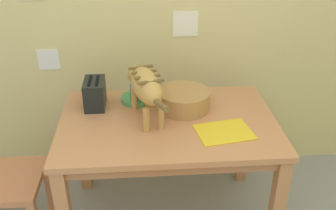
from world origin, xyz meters
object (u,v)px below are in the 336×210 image
Objects in this scene: dining_table at (168,134)px; saucer_bowl at (137,98)px; magazine at (224,132)px; coffee_mug at (137,91)px; wicker_basket at (184,100)px; toaster at (95,94)px; cat at (145,85)px; book_stack at (192,101)px.

saucer_bowl is at bearing 124.16° from dining_table.
dining_table is 0.33m from saucer_bowl.
saucer_bowl is 0.63m from magazine.
wicker_basket is at bearing -24.30° from coffee_mug.
toaster is (-0.26, -0.05, 0.02)m from coffee_mug.
saucer_bowl is 0.27m from toaster.
toaster is at bearing -167.87° from saucer_bowl.
cat reaches higher than coffee_mug.
book_stack is at bearing 100.60° from magazine.
magazine is at bearing -26.19° from toaster.
wicker_basket reaches higher than book_stack.
dining_table is at bearing -56.35° from coffee_mug.
book_stack is (0.29, 0.14, -0.18)m from cat.
saucer_bowl is 1.02× the size of toaster.
dining_table is at bearing -25.47° from toaster.
coffee_mug is at bearing 128.75° from magazine.
toaster is at bearing 154.53° from dining_table.
toaster is (-0.73, 0.36, 0.08)m from magazine.
cat reaches higher than book_stack.
saucer_bowl is 0.35m from book_stack.
wicker_basket is (0.28, -0.13, -0.01)m from coffee_mug.
book_stack reaches higher than magazine.
book_stack is 0.81× the size of toaster.
toaster is at bearing -168.02° from coffee_mug.
book_stack is at bearing -0.90° from toaster.
wicker_basket is (-0.19, 0.29, 0.06)m from magazine.
book_stack is at bearing -10.68° from coffee_mug.
book_stack is 0.10m from wicker_basket.
toaster is (-0.31, 0.15, -0.12)m from cat.
coffee_mug is (0.00, 0.00, 0.05)m from saucer_bowl.
coffee_mug is at bearing 89.13° from cat.
cat is (-0.12, 0.05, 0.30)m from dining_table.
cat is 3.22× the size of toaster.
cat is at bearing -153.95° from book_stack.
book_stack is at bearing 11.89° from cat.
magazine is at bearing -41.27° from coffee_mug.
magazine is (0.30, -0.15, 0.10)m from dining_table.
toaster is at bearing 172.44° from wicker_basket.
toaster reaches higher than dining_table.
toaster is at bearing 143.83° from magazine.
toaster is (-0.43, 0.20, 0.18)m from dining_table.
cat is 2.17× the size of magazine.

